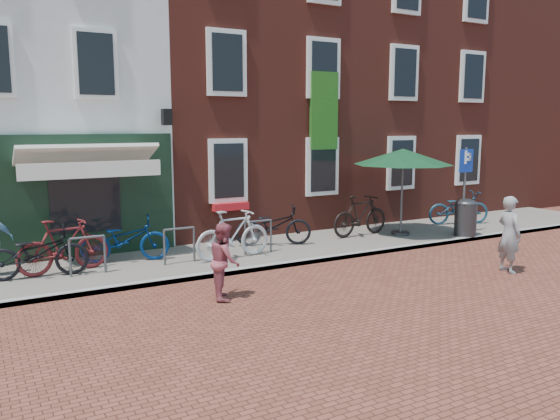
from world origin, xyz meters
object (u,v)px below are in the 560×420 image
bicycle_0 (37,253)px  bicycle_6 (459,208)px  parking_sign (465,175)px  bicycle_2 (125,239)px  bicycle_1 (63,246)px  bicycle_4 (273,225)px  woman (509,234)px  bicycle_3 (233,234)px  boy (225,261)px  parasol (403,154)px  bicycle_5 (360,216)px  litter_bin (466,215)px

bicycle_0 → bicycle_6: 12.28m
parking_sign → bicycle_2: (-9.31, 1.41, -1.16)m
bicycle_1 → bicycle_2: size_ratio=0.97×
bicycle_4 → bicycle_6: bearing=-69.6°
woman → bicycle_2: bearing=64.5°
parking_sign → bicycle_3: 7.13m
bicycle_4 → bicycle_0: bearing=115.2°
boy → bicycle_1: 3.84m
parking_sign → bicycle_3: (-7.03, 0.48, -1.10)m
woman → bicycle_6: woman is taller
bicycle_1 → bicycle_4: size_ratio=0.97×
parasol → bicycle_5: size_ratio=1.44×
bicycle_5 → bicycle_0: bearing=87.2°
bicycle_0 → bicycle_3: 4.21m
bicycle_0 → bicycle_5: 8.44m
parking_sign → boy: parking_sign is taller
boy → bicycle_0: 4.08m
boy → bicycle_0: (-2.94, 2.83, -0.10)m
parking_sign → bicycle_6: bearing=48.0°
parking_sign → bicycle_1: size_ratio=1.28×
bicycle_3 → parasol: bearing=-92.4°
parking_sign → bicycle_5: bearing=157.0°
woman → boy: size_ratio=1.18×
woman → bicycle_3: size_ratio=0.88×
bicycle_6 → parking_sign: bearing=157.2°
parking_sign → bicycle_1: parking_sign is taller
bicycle_0 → bicycle_5: (8.44, 0.27, 0.06)m
parking_sign → bicycle_1: bearing=174.3°
parking_sign → bicycle_2: 9.49m
bicycle_6 → parasol: bearing=118.0°
bicycle_2 → bicycle_6: 10.37m
bicycle_2 → bicycle_6: size_ratio=1.00×
parasol → boy: parasol is taller
bicycle_3 → bicycle_5: (4.25, 0.70, 0.00)m
bicycle_3 → bicycle_2: bearing=62.5°
parasol → bicycle_2: parasol is taller
woman → boy: woman is taller
boy → bicycle_0: size_ratio=0.72×
parasol → bicycle_4: bearing=172.0°
boy → bicycle_3: (1.25, 2.40, -0.04)m
litter_bin → parasol: (-1.50, 1.00, 1.73)m
bicycle_0 → boy: bearing=-128.5°
bicycle_3 → bicycle_6: bearing=-90.4°
bicycle_4 → bicycle_6: size_ratio=1.00×
boy → bicycle_3: bearing=-9.7°
woman → bicycle_3: woman is taller
bicycle_0 → parasol: bearing=-85.5°
bicycle_4 → boy: bearing=160.6°
bicycle_2 → bicycle_5: size_ratio=1.03×
woman → bicycle_5: size_ratio=0.88×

